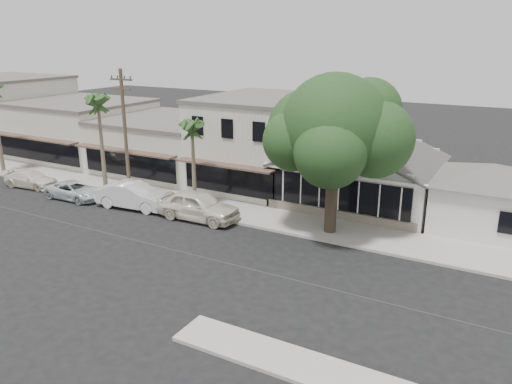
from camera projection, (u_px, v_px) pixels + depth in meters
The scene contains 16 objects.
ground at pixel (191, 254), 26.25m from camera, with size 140.00×140.00×0.00m, color black.
sidewalk_north at pixel (156, 196), 35.56m from camera, with size 90.00×3.50×0.15m, color #9E9991.
corner_shop at pixel (360, 166), 33.56m from camera, with size 10.40×8.60×5.10m.
side_cottage at pixel (489, 205), 29.28m from camera, with size 6.00×6.00×3.00m, color silver.
row_building_near at pixel (263, 142), 37.93m from camera, with size 8.00×10.00×6.50m, color silver.
row_building_midnear at pixel (170, 145), 42.44m from camera, with size 10.00×10.00×4.20m, color beige.
row_building_midfar at pixel (82, 130), 47.19m from camera, with size 11.00×10.00×5.00m, color silver.
row_building_far at pixel (6, 112), 52.02m from camera, with size 11.00×10.00×6.80m, color beige.
utility_pole at pixel (125, 133), 33.33m from camera, with size 1.80×0.24×9.00m.
car_0 at pixel (198, 206), 31.00m from camera, with size 2.15×5.35×1.82m, color silver.
car_1 at pixel (134, 196), 33.11m from camera, with size 1.83×5.24×1.73m, color white.
car_2 at pixel (75, 190), 35.05m from camera, with size 2.03×4.40×1.22m, color silver.
car_3 at pixel (31, 179), 37.79m from camera, with size 1.77×4.35×1.26m, color silver.
shade_tree at pixel (335, 130), 27.48m from camera, with size 8.30×7.50×9.21m.
palm_east at pixel (192, 129), 31.76m from camera, with size 2.77×2.77×6.28m.
palm_mid at pixel (98, 104), 34.59m from camera, with size 2.71×2.71×7.54m.
Camera 1 is at (14.66, -19.39, 10.98)m, focal length 35.00 mm.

